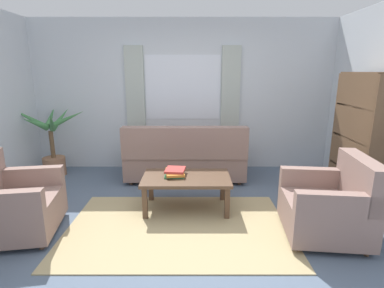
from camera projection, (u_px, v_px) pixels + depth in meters
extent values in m
plane|color=slate|center=(179.00, 228.00, 3.36)|extent=(6.24, 6.24, 0.00)
cube|color=silver|center=(184.00, 96.00, 5.24)|extent=(5.32, 0.12, 2.60)
cube|color=white|center=(184.00, 88.00, 5.15)|extent=(1.30, 0.01, 1.10)
cube|color=#B2BCB2|center=(136.00, 88.00, 5.12)|extent=(0.32, 0.06, 1.40)
cube|color=#B2BCB2|center=(231.00, 88.00, 5.11)|extent=(0.32, 0.06, 1.40)
cube|color=tan|center=(179.00, 227.00, 3.36)|extent=(2.49, 1.62, 0.01)
cube|color=gray|center=(186.00, 163.00, 4.88)|extent=(1.90, 0.80, 0.38)
cube|color=gray|center=(186.00, 143.00, 4.46)|extent=(1.90, 0.20, 0.48)
cube|color=gray|center=(239.00, 145.00, 4.80)|extent=(0.16, 0.80, 0.24)
cube|color=gray|center=(133.00, 145.00, 4.80)|extent=(0.16, 0.80, 0.24)
cylinder|color=brown|center=(235.00, 170.00, 5.22)|extent=(0.06, 0.06, 0.06)
cylinder|color=brown|center=(139.00, 170.00, 5.22)|extent=(0.06, 0.06, 0.06)
cylinder|color=brown|center=(240.00, 182.00, 4.64)|extent=(0.06, 0.06, 0.06)
cylinder|color=brown|center=(132.00, 182.00, 4.64)|extent=(0.06, 0.06, 0.06)
cube|color=gray|center=(19.00, 213.00, 3.19)|extent=(0.92, 0.96, 0.36)
cube|color=gray|center=(28.00, 176.00, 3.46)|extent=(0.81, 0.24, 0.22)
cylinder|color=brown|center=(43.00, 246.00, 2.96)|extent=(0.05, 0.05, 0.06)
cylinder|color=brown|center=(61.00, 214.00, 3.61)|extent=(0.05, 0.05, 0.06)
cylinder|color=brown|center=(4.00, 218.00, 3.52)|extent=(0.05, 0.05, 0.06)
cube|color=gray|center=(324.00, 215.00, 3.15)|extent=(0.88, 0.92, 0.36)
cube|color=gray|center=(362.00, 180.00, 3.02)|extent=(0.27, 0.85, 0.46)
cube|color=gray|center=(316.00, 177.00, 3.43)|extent=(0.81, 0.20, 0.22)
cube|color=gray|center=(340.00, 204.00, 2.74)|extent=(0.81, 0.20, 0.22)
cylinder|color=brown|center=(285.00, 216.00, 3.57)|extent=(0.05, 0.05, 0.06)
cylinder|color=brown|center=(299.00, 249.00, 2.91)|extent=(0.05, 0.05, 0.06)
cylinder|color=brown|center=(341.00, 219.00, 3.50)|extent=(0.05, 0.05, 0.06)
cylinder|color=brown|center=(367.00, 253.00, 2.84)|extent=(0.05, 0.05, 0.06)
cube|color=brown|center=(187.00, 178.00, 3.72)|extent=(1.10, 0.64, 0.04)
cube|color=brown|center=(146.00, 203.00, 3.52)|extent=(0.06, 0.06, 0.40)
cube|color=brown|center=(228.00, 203.00, 3.52)|extent=(0.06, 0.06, 0.40)
cube|color=brown|center=(152.00, 187.00, 4.03)|extent=(0.06, 0.06, 0.40)
cube|color=brown|center=(223.00, 187.00, 4.02)|extent=(0.06, 0.06, 0.40)
cube|color=#387F4C|center=(175.00, 174.00, 3.77)|extent=(0.25, 0.30, 0.02)
cube|color=orange|center=(176.00, 172.00, 3.76)|extent=(0.27, 0.35, 0.03)
cube|color=#B23833|center=(176.00, 170.00, 3.76)|extent=(0.27, 0.28, 0.03)
cylinder|color=#9E6B4C|center=(56.00, 166.00, 5.03)|extent=(0.36, 0.36, 0.31)
cylinder|color=brown|center=(53.00, 144.00, 4.93)|extent=(0.07, 0.07, 0.45)
cone|color=#47894C|center=(68.00, 119.00, 4.85)|extent=(0.59, 0.14, 0.33)
cone|color=#47894C|center=(62.00, 118.00, 5.07)|extent=(0.22, 0.49, 0.38)
cone|color=#47894C|center=(52.00, 116.00, 5.10)|extent=(0.23, 0.57, 0.38)
cone|color=#47894C|center=(29.00, 117.00, 4.80)|extent=(0.63, 0.15, 0.43)
cone|color=#47894C|center=(36.00, 123.00, 4.65)|extent=(0.30, 0.44, 0.34)
cone|color=#47894C|center=(53.00, 122.00, 4.61)|extent=(0.31, 0.48, 0.41)
cube|color=brown|center=(382.00, 149.00, 3.45)|extent=(0.30, 0.04, 1.70)
cube|color=brown|center=(344.00, 133.00, 4.33)|extent=(0.30, 0.04, 1.70)
cube|color=brown|center=(350.00, 140.00, 3.89)|extent=(0.02, 0.90, 1.70)
cube|color=brown|center=(353.00, 199.00, 4.09)|extent=(0.30, 0.86, 0.02)
cube|color=brown|center=(357.00, 170.00, 3.99)|extent=(0.30, 0.86, 0.02)
cube|color=brown|center=(361.00, 139.00, 3.89)|extent=(0.30, 0.86, 0.02)
cube|color=brown|center=(366.00, 107.00, 3.79)|extent=(0.30, 0.86, 0.02)
cube|color=brown|center=(370.00, 73.00, 3.68)|extent=(0.30, 0.86, 0.02)
cube|color=#B23833|center=(374.00, 168.00, 3.60)|extent=(0.23, 0.05, 0.27)
cube|color=orange|center=(371.00, 169.00, 3.68)|extent=(0.28, 0.07, 0.20)
cube|color=#335199|center=(366.00, 167.00, 3.77)|extent=(0.24, 0.09, 0.19)
cube|color=#7F478C|center=(362.00, 162.00, 3.86)|extent=(0.24, 0.07, 0.26)
cube|color=#B23833|center=(359.00, 163.00, 3.94)|extent=(0.25, 0.06, 0.19)
cube|color=beige|center=(356.00, 158.00, 4.02)|extent=(0.27, 0.10, 0.26)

